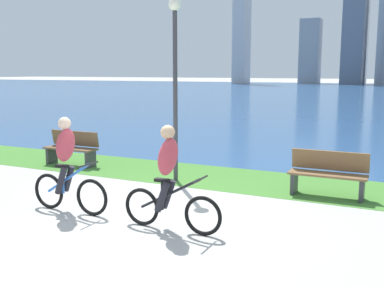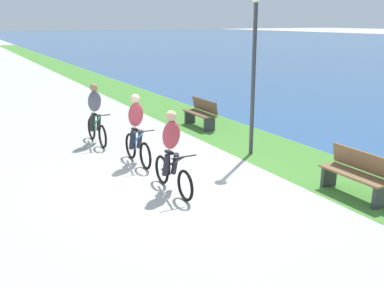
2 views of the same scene
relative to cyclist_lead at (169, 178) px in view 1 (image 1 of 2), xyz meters
name	(u,v)px [view 1 (image 1 of 2)]	position (x,y,z in m)	size (l,w,h in m)	color
ground_plane	(150,215)	(-0.65, 0.51, -0.83)	(300.00, 300.00, 0.00)	#B2AFA8
grass_strip_bayside	(218,177)	(-0.65, 3.61, -0.83)	(120.00, 2.29, 0.01)	#478433
bay_water_surface	(370,93)	(-0.65, 48.66, -0.83)	(300.00, 87.80, 0.00)	#2D568C
cyclist_lead	(169,178)	(0.00, 0.00, 0.00)	(1.69, 0.52, 1.66)	black
cyclist_trailing	(67,165)	(-2.05, 0.05, 0.01)	(1.60, 0.52, 1.68)	black
bench_near_path	(72,148)	(-4.69, 3.28, -0.38)	(1.50, 0.47, 0.90)	brown
bench_far_along_path	(328,174)	(1.92, 3.06, -0.38)	(1.50, 0.47, 0.90)	brown
lamppost_tall	(175,64)	(-1.41, 2.93, 1.79)	(0.28, 0.28, 4.02)	#38383D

